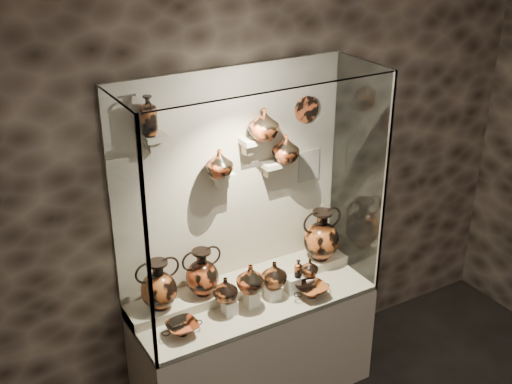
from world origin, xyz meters
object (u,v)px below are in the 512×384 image
amphora_right (321,235)px  jug_e (309,267)px  lekythos_tall (148,114)px  ovoid_vase_c (286,148)px  amphora_left (159,285)px  lekythos_small (298,268)px  kylix_left (182,327)px  ovoid_vase_a (219,163)px  jug_b (250,278)px  kylix_right (312,290)px  ovoid_vase_b (264,124)px  amphora_mid (202,272)px  jug_a (225,289)px  jug_c (274,274)px

amphora_right → jug_e: size_ratio=3.04×
jug_e → lekythos_tall: (-1.02, 0.27, 1.23)m
jug_e → ovoid_vase_c: 0.87m
amphora_right → amphora_left: bearing=-169.4°
amphora_left → lekythos_small: (0.94, -0.21, -0.05)m
kylix_left → ovoid_vase_a: size_ratio=1.41×
jug_b → jug_e: size_ratio=1.56×
kylix_right → ovoid_vase_b: size_ratio=1.29×
lekythos_small → kylix_right: 0.18m
lekythos_tall → ovoid_vase_c: 1.02m
kylix_left → kylix_right: (0.95, -0.07, 0.00)m
amphora_mid → lekythos_tall: size_ratio=1.24×
kylix_right → ovoid_vase_a: size_ratio=1.47×
amphora_left → amphora_right: (1.28, -0.02, 0.02)m
jug_e → amphora_right: bearing=41.9°
lekythos_tall → ovoid_vase_a: size_ratio=1.47×
lekythos_tall → lekythos_small: bearing=-33.2°
amphora_right → jug_e: amphora_right is taller
jug_e → jug_a: bearing=-175.7°
jug_e → ovoid_vase_a: bearing=162.0°
jug_c → ovoid_vase_c: 0.86m
kylix_left → ovoid_vase_c: (0.95, 0.30, 0.93)m
amphora_right → kylix_left: size_ratio=1.50×
ovoid_vase_a → ovoid_vase_b: (0.32, -0.01, 0.21)m
lekythos_tall → ovoid_vase_b: bearing=-18.2°
amphora_mid → kylix_right: size_ratio=1.24×
amphora_mid → jug_a: amphora_mid is taller
lekythos_small → lekythos_tall: bearing=152.3°
jug_b → jug_c: jug_b is taller
jug_b → jug_c: size_ratio=1.08×
jug_b → amphora_right: bearing=32.2°
jug_c → ovoid_vase_a: size_ratio=1.00×
kylix_right → ovoid_vase_c: bearing=72.3°
jug_a → ovoid_vase_a: size_ratio=0.93×
jug_e → ovoid_vase_b: (-0.25, 0.22, 1.05)m
amphora_left → ovoid_vase_b: size_ratio=1.66×
amphora_right → kylix_right: bearing=-122.2°
lekythos_tall → ovoid_vase_c: bearing=-17.0°
jug_a → lekythos_small: (0.56, -0.03, 0.01)m
amphora_mid → lekythos_small: size_ratio=2.24×
amphora_left → jug_c: 0.79m
jug_c → jug_e: bearing=-5.1°
jug_e → ovoid_vase_a: size_ratio=0.70×
lekythos_small → ovoid_vase_a: 0.95m
jug_e → ovoid_vase_a: 1.04m
jug_c → jug_e: 0.30m
jug_c → ovoid_vase_c: ovoid_vase_c is taller
jug_a → jug_e: size_ratio=1.33×
lekythos_small → amphora_left: bearing=158.0°
amphora_right → jug_e: bearing=-131.0°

